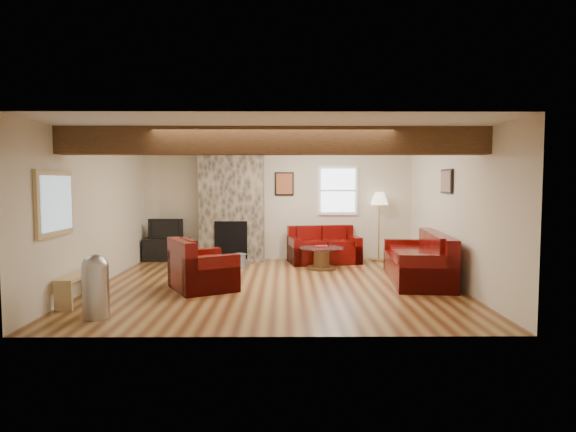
# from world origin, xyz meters

# --- Properties ---
(room) EXTENTS (8.00, 8.00, 8.00)m
(room) POSITION_xyz_m (0.00, 0.00, 1.25)
(room) COLOR #5D3018
(room) RESTS_ON ground
(floor) EXTENTS (6.00, 6.00, 0.00)m
(floor) POSITION_xyz_m (0.00, 0.00, 0.00)
(floor) COLOR #5D3018
(floor) RESTS_ON ground
(oak_beam) EXTENTS (6.00, 0.36, 0.38)m
(oak_beam) POSITION_xyz_m (0.00, -1.25, 2.31)
(oak_beam) COLOR #372110
(oak_beam) RESTS_ON room
(chimney_breast) EXTENTS (1.40, 0.67, 2.50)m
(chimney_breast) POSITION_xyz_m (-1.00, 2.49, 1.22)
(chimney_breast) COLOR #332E27
(chimney_breast) RESTS_ON floor
(back_window) EXTENTS (0.90, 0.08, 1.10)m
(back_window) POSITION_xyz_m (1.35, 2.71, 1.55)
(back_window) COLOR white
(back_window) RESTS_ON room
(hatch_window) EXTENTS (0.08, 1.00, 0.90)m
(hatch_window) POSITION_xyz_m (-2.96, -1.50, 1.45)
(hatch_window) COLOR tan
(hatch_window) RESTS_ON room
(ceiling_dome) EXTENTS (0.40, 0.40, 0.18)m
(ceiling_dome) POSITION_xyz_m (0.90, 0.90, 2.44)
(ceiling_dome) COLOR white
(ceiling_dome) RESTS_ON room
(artwork_back) EXTENTS (0.42, 0.06, 0.52)m
(artwork_back) POSITION_xyz_m (0.15, 2.71, 1.70)
(artwork_back) COLOR black
(artwork_back) RESTS_ON room
(artwork_right) EXTENTS (0.06, 0.55, 0.42)m
(artwork_right) POSITION_xyz_m (2.96, 0.30, 1.75)
(artwork_right) COLOR black
(artwork_right) RESTS_ON room
(sofa_three) EXTENTS (1.12, 2.27, 0.85)m
(sofa_three) POSITION_xyz_m (2.48, 0.31, 0.42)
(sofa_three) COLOR #440604
(sofa_three) RESTS_ON floor
(loveseat) EXTENTS (1.59, 1.08, 0.78)m
(loveseat) POSITION_xyz_m (1.00, 2.23, 0.39)
(loveseat) COLOR #440604
(loveseat) RESTS_ON floor
(armchair_red) EXTENTS (1.27, 1.32, 0.82)m
(armchair_red) POSITION_xyz_m (-1.17, -0.31, 0.41)
(armchair_red) COLOR #440604
(armchair_red) RESTS_ON floor
(coffee_table) EXTENTS (0.89, 0.89, 0.46)m
(coffee_table) POSITION_xyz_m (0.89, 1.51, 0.22)
(coffee_table) COLOR #4C3218
(coffee_table) RESTS_ON floor
(tv_cabinet) EXTENTS (1.00, 0.40, 0.50)m
(tv_cabinet) POSITION_xyz_m (-2.45, 2.53, 0.25)
(tv_cabinet) COLOR black
(tv_cabinet) RESTS_ON floor
(television) EXTENTS (0.76, 0.10, 0.44)m
(television) POSITION_xyz_m (-2.45, 2.53, 0.72)
(television) COLOR black
(television) RESTS_ON tv_cabinet
(floor_lamp) EXTENTS (0.39, 0.39, 1.52)m
(floor_lamp) POSITION_xyz_m (2.24, 2.50, 1.30)
(floor_lamp) COLOR tan
(floor_lamp) RESTS_ON floor
(pine_bench) EXTENTS (0.26, 1.11, 0.42)m
(pine_bench) POSITION_xyz_m (-2.83, -1.13, 0.21)
(pine_bench) COLOR tan
(pine_bench) RESTS_ON floor
(pedal_bin) EXTENTS (0.43, 0.43, 0.82)m
(pedal_bin) POSITION_xyz_m (-2.25, -1.99, 0.41)
(pedal_bin) COLOR #A6A5AB
(pedal_bin) RESTS_ON floor
(coal_bucket) EXTENTS (0.30, 0.30, 0.28)m
(coal_bucket) POSITION_xyz_m (-0.76, 1.70, 0.14)
(coal_bucket) COLOR slate
(coal_bucket) RESTS_ON floor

